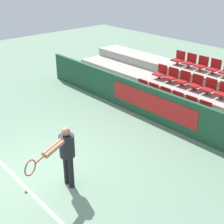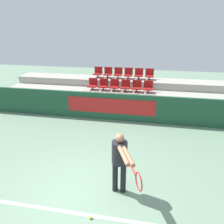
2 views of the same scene
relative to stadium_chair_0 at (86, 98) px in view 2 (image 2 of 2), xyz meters
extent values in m
plane|color=gray|center=(1.34, -5.13, -0.59)|extent=(30.00, 30.00, 0.00)
cube|color=white|center=(1.34, -5.62, -0.59)|extent=(6.23, 0.08, 0.01)
cube|color=#1E4C33|center=(1.34, -0.75, -0.03)|extent=(11.55, 0.12, 1.13)
cube|color=red|center=(1.26, -0.82, 0.03)|extent=(3.57, 0.02, 0.62)
cube|color=#ADA89E|center=(1.34, -0.12, -0.42)|extent=(11.15, 1.10, 0.35)
cube|color=#ADA89E|center=(1.34, 0.98, -0.24)|extent=(11.15, 1.10, 0.70)
cube|color=#ADA89E|center=(1.34, 2.08, -0.07)|extent=(11.15, 1.10, 1.05)
cylinder|color=#333333|center=(0.00, -0.07, -0.17)|extent=(0.07, 0.07, 0.15)
cube|color=#A31919|center=(0.00, -0.07, -0.06)|extent=(0.42, 0.41, 0.05)
cube|color=#A31919|center=(0.00, 0.11, 0.12)|extent=(0.42, 0.04, 0.33)
cylinder|color=#333333|center=(0.54, -0.07, -0.17)|extent=(0.07, 0.07, 0.15)
cube|color=#A31919|center=(0.54, -0.07, -0.06)|extent=(0.42, 0.41, 0.05)
cube|color=#A31919|center=(0.54, 0.11, 0.12)|extent=(0.42, 0.04, 0.33)
cylinder|color=#333333|center=(1.07, -0.07, -0.17)|extent=(0.07, 0.07, 0.15)
cube|color=#A31919|center=(1.07, -0.07, -0.06)|extent=(0.42, 0.41, 0.05)
cube|color=#A31919|center=(1.07, 0.11, 0.12)|extent=(0.42, 0.04, 0.33)
cylinder|color=#333333|center=(1.61, -0.07, -0.17)|extent=(0.07, 0.07, 0.15)
cube|color=#A31919|center=(1.61, -0.07, -0.06)|extent=(0.42, 0.41, 0.05)
cube|color=#A31919|center=(1.61, 0.11, 0.12)|extent=(0.42, 0.04, 0.33)
cylinder|color=#333333|center=(2.14, -0.07, -0.17)|extent=(0.07, 0.07, 0.15)
cube|color=#A31919|center=(2.14, -0.07, -0.06)|extent=(0.42, 0.41, 0.05)
cube|color=#A31919|center=(2.14, 0.11, 0.12)|extent=(0.42, 0.04, 0.33)
cylinder|color=#333333|center=(2.68, -0.07, -0.17)|extent=(0.07, 0.07, 0.15)
cube|color=#A31919|center=(2.68, -0.07, -0.06)|extent=(0.42, 0.41, 0.05)
cube|color=#A31919|center=(2.68, 0.11, 0.12)|extent=(0.42, 0.04, 0.33)
cylinder|color=#333333|center=(0.00, 1.03, 0.18)|extent=(0.07, 0.07, 0.15)
cube|color=#A31919|center=(0.00, 1.03, 0.29)|extent=(0.42, 0.41, 0.05)
cube|color=#A31919|center=(0.00, 1.21, 0.47)|extent=(0.42, 0.04, 0.33)
cylinder|color=#333333|center=(0.54, 1.03, 0.18)|extent=(0.07, 0.07, 0.15)
cube|color=#A31919|center=(0.54, 1.03, 0.29)|extent=(0.42, 0.41, 0.05)
cube|color=#A31919|center=(0.54, 1.21, 0.47)|extent=(0.42, 0.04, 0.33)
cylinder|color=#333333|center=(1.07, 1.03, 0.18)|extent=(0.07, 0.07, 0.15)
cube|color=#A31919|center=(1.07, 1.03, 0.29)|extent=(0.42, 0.41, 0.05)
cube|color=#A31919|center=(1.07, 1.21, 0.47)|extent=(0.42, 0.04, 0.33)
cylinder|color=#333333|center=(1.61, 1.03, 0.18)|extent=(0.07, 0.07, 0.15)
cube|color=#A31919|center=(1.61, 1.03, 0.29)|extent=(0.42, 0.41, 0.05)
cube|color=#A31919|center=(1.61, 1.21, 0.47)|extent=(0.42, 0.04, 0.33)
cylinder|color=#333333|center=(2.14, 1.03, 0.18)|extent=(0.07, 0.07, 0.15)
cube|color=#A31919|center=(2.14, 1.03, 0.29)|extent=(0.42, 0.41, 0.05)
cube|color=#A31919|center=(2.14, 1.21, 0.47)|extent=(0.42, 0.04, 0.33)
cylinder|color=#333333|center=(2.68, 1.03, 0.18)|extent=(0.07, 0.07, 0.15)
cube|color=#A31919|center=(2.68, 1.03, 0.29)|extent=(0.42, 0.41, 0.05)
cube|color=#A31919|center=(2.68, 1.21, 0.47)|extent=(0.42, 0.04, 0.33)
cylinder|color=#333333|center=(0.00, 2.13, 0.53)|extent=(0.07, 0.07, 0.15)
cube|color=#A31919|center=(0.00, 2.13, 0.64)|extent=(0.42, 0.41, 0.05)
cube|color=#A31919|center=(0.00, 2.31, 0.82)|extent=(0.42, 0.04, 0.33)
cylinder|color=#333333|center=(0.54, 2.13, 0.53)|extent=(0.07, 0.07, 0.15)
cube|color=#A31919|center=(0.54, 2.13, 0.64)|extent=(0.42, 0.41, 0.05)
cube|color=#A31919|center=(0.54, 2.31, 0.82)|extent=(0.42, 0.04, 0.33)
cylinder|color=#333333|center=(1.07, 2.13, 0.53)|extent=(0.07, 0.07, 0.15)
cube|color=#A31919|center=(1.07, 2.13, 0.64)|extent=(0.42, 0.41, 0.05)
cube|color=#A31919|center=(1.07, 2.31, 0.82)|extent=(0.42, 0.04, 0.33)
cylinder|color=#333333|center=(1.61, 2.13, 0.53)|extent=(0.07, 0.07, 0.15)
cube|color=#A31919|center=(1.61, 2.13, 0.64)|extent=(0.42, 0.41, 0.05)
cube|color=#A31919|center=(1.61, 2.31, 0.82)|extent=(0.42, 0.04, 0.33)
cylinder|color=#333333|center=(2.14, 2.13, 0.53)|extent=(0.07, 0.07, 0.15)
cube|color=#A31919|center=(2.14, 2.13, 0.64)|extent=(0.42, 0.41, 0.05)
cube|color=#A31919|center=(2.14, 2.31, 0.82)|extent=(0.42, 0.04, 0.33)
cylinder|color=#333333|center=(2.68, 2.13, 0.53)|extent=(0.07, 0.07, 0.15)
cube|color=#A31919|center=(2.68, 2.13, 0.64)|extent=(0.42, 0.41, 0.05)
cube|color=#A31919|center=(2.68, 2.31, 0.82)|extent=(0.42, 0.04, 0.33)
cylinder|color=black|center=(2.14, -4.79, -0.19)|extent=(0.13, 0.13, 0.81)
cylinder|color=black|center=(2.33, -4.79, -0.19)|extent=(0.13, 0.13, 0.81)
cylinder|color=black|center=(2.23, -4.79, 0.48)|extent=(0.35, 0.35, 0.53)
sphere|color=#9E7051|center=(2.23, -4.79, 0.84)|extent=(0.20, 0.20, 0.20)
cylinder|color=#9E7051|center=(2.38, -5.23, 0.70)|extent=(0.33, 0.61, 0.09)
cylinder|color=#9E7051|center=(2.47, -5.23, 0.70)|extent=(0.33, 0.61, 0.09)
cylinder|color=#AD231E|center=(2.61, -5.66, 0.70)|extent=(0.14, 0.29, 0.03)
torus|color=#AD231E|center=(2.73, -5.94, 0.70)|extent=(0.15, 0.31, 0.32)
sphere|color=#CCDB33|center=(1.79, -5.70, -0.56)|extent=(0.07, 0.07, 0.07)
camera|label=1|loc=(7.33, -8.01, 4.15)|focal=50.00mm
camera|label=2|loc=(2.83, -8.87, 3.14)|focal=35.00mm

